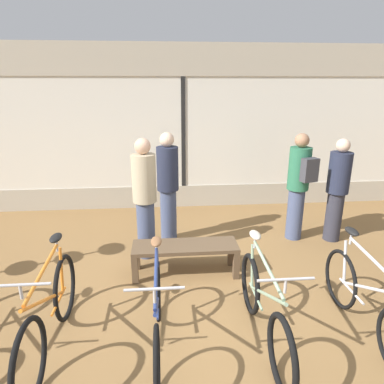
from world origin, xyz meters
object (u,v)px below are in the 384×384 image
at_px(customer_mid_floor, 299,184).
at_px(customer_near_rack, 145,197).
at_px(customer_by_window, 168,185).
at_px(bicycle_right, 366,302).
at_px(display_bench, 185,250).
at_px(bicycle_center_left, 157,317).
at_px(bicycle_left, 50,315).
at_px(customer_near_bench, 337,189).
at_px(bicycle_center_right, 263,309).

bearing_deg(customer_mid_floor, customer_near_rack, -170.50).
bearing_deg(customer_by_window, customer_near_rack, -122.40).
xyz_separation_m(bicycle_right, display_bench, (-1.73, 1.34, -0.03)).
distance_m(bicycle_center_left, bicycle_right, 2.08).
height_order(bicycle_left, bicycle_right, bicycle_left).
xyz_separation_m(customer_near_rack, customer_near_bench, (3.02, 0.31, -0.06)).
xyz_separation_m(bicycle_left, bicycle_center_right, (2.04, -0.06, -0.02)).
xyz_separation_m(display_bench, customer_near_rack, (-0.54, 0.56, 0.58)).
relative_size(bicycle_center_right, display_bench, 1.23).
bearing_deg(customer_near_bench, display_bench, -160.85).
height_order(bicycle_right, display_bench, bicycle_right).
bearing_deg(display_bench, bicycle_right, -37.78).
height_order(display_bench, customer_mid_floor, customer_mid_floor).
relative_size(bicycle_center_left, bicycle_right, 0.97).
height_order(bicycle_left, customer_near_rack, customer_near_rack).
height_order(bicycle_right, customer_near_bench, customer_near_bench).
bearing_deg(bicycle_right, customer_mid_floor, 86.22).
relative_size(bicycle_center_left, bicycle_center_right, 0.97).
bearing_deg(customer_near_rack, customer_mid_floor, 9.50).
bearing_deg(customer_near_bench, bicycle_center_left, -141.80).
bearing_deg(bicycle_center_right, customer_near_bench, 50.70).
bearing_deg(customer_by_window, bicycle_center_left, -93.61).
relative_size(customer_by_window, customer_mid_floor, 1.01).
bearing_deg(display_bench, bicycle_center_left, -104.48).
bearing_deg(customer_by_window, bicycle_right, -51.59).
relative_size(bicycle_center_right, bicycle_right, 1.00).
bearing_deg(bicycle_center_right, customer_near_rack, 122.54).
bearing_deg(bicycle_right, bicycle_center_right, -179.66).
bearing_deg(customer_near_bench, customer_by_window, 175.12).
height_order(bicycle_center_right, display_bench, bicycle_center_right).
bearing_deg(customer_near_bench, bicycle_right, -108.89).
relative_size(bicycle_center_left, customer_near_bench, 1.01).
height_order(display_bench, customer_by_window, customer_by_window).
xyz_separation_m(customer_near_rack, customer_by_window, (0.34, 0.54, 0.00)).
height_order(bicycle_center_left, customer_mid_floor, customer_mid_floor).
relative_size(bicycle_left, bicycle_right, 1.02).
bearing_deg(bicycle_center_right, customer_mid_floor, 62.40).
bearing_deg(customer_by_window, bicycle_center_right, -70.28).
relative_size(bicycle_center_left, customer_by_window, 0.95).
bearing_deg(bicycle_center_left, customer_near_rack, 95.47).
xyz_separation_m(bicycle_right, customer_near_rack, (-2.27, 1.90, 0.55)).
height_order(bicycle_left, customer_mid_floor, customer_mid_floor).
distance_m(bicycle_center_right, customer_by_window, 2.65).
xyz_separation_m(bicycle_center_left, bicycle_right, (2.08, 0.03, 0.01)).
bearing_deg(customer_near_rack, bicycle_left, -114.17).
bearing_deg(bicycle_left, bicycle_center_left, -4.89).
height_order(bicycle_center_left, customer_by_window, customer_by_window).
bearing_deg(customer_near_bench, bicycle_left, -150.85).
height_order(bicycle_center_left, bicycle_right, bicycle_right).
relative_size(customer_near_rack, customer_near_bench, 1.06).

